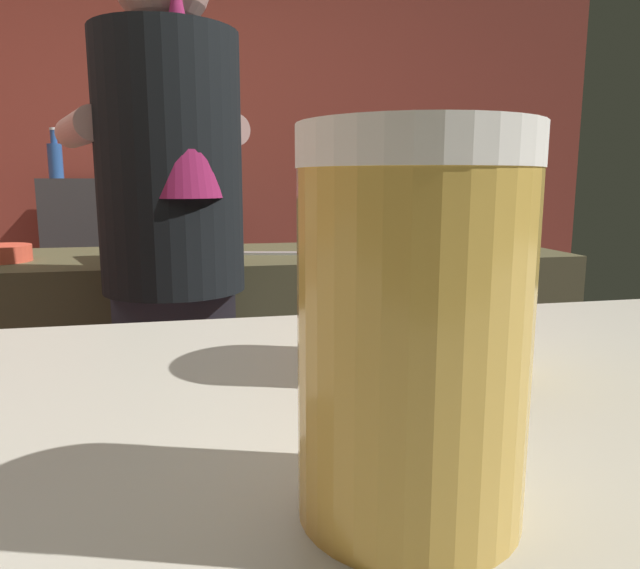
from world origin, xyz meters
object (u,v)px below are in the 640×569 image
mixing_bowl (0,253)px  pint_glass_far (412,328)px  knife_block (405,217)px  bottle_olive_oil (197,165)px  bottle_vinegar (183,159)px  bartender (174,250)px  pint_glass_near (456,259)px  bottle_hot_sauce (105,165)px  bottle_soy (55,159)px  chefs_knife (268,253)px

mixing_bowl → pint_glass_far: size_ratio=1.35×
knife_block → bottle_olive_oil: size_ratio=1.59×
bottle_olive_oil → bottle_vinegar: bottle_vinegar is taller
bartender → pint_glass_near: size_ratio=12.81×
pint_glass_near → bottle_hot_sauce: size_ratio=0.75×
pint_glass_far → bottle_olive_oil: bearing=90.9°
knife_block → pint_glass_near: size_ratio=2.13×
bartender → pint_glass_near: 1.18m
pint_glass_near → bottle_soy: bottle_soy is taller
bartender → knife_block: (0.79, 0.55, 0.04)m
knife_block → chefs_knife: 0.54m
bottle_soy → bottle_vinegar: 0.62m
bottle_hot_sauce → bottle_vinegar: 0.40m
knife_block → bartender: bearing=-145.2°
bottle_hot_sauce → bottle_vinegar: (0.38, 0.13, 0.03)m
knife_block → mixing_bowl: 1.31m
mixing_bowl → bottle_hot_sauce: bottle_hot_sauce is taller
pint_glass_near → bottle_soy: size_ratio=0.54×
bartender → mixing_bowl: bartender is taller
bartender → bottle_soy: bearing=1.1°
pint_glass_far → bottle_olive_oil: bottle_olive_oil is taller
bottle_olive_oil → bartender: bearing=-92.5°
mixing_bowl → bottle_olive_oil: 1.40m
mixing_bowl → pint_glass_far: 1.81m
knife_block → bottle_soy: (-1.41, 1.17, 0.23)m
mixing_bowl → bottle_vinegar: bearing=70.0°
knife_block → chefs_knife: size_ratio=1.19×
chefs_knife → pint_glass_far: size_ratio=1.88×
chefs_knife → pint_glass_near: size_ratio=1.79×
chefs_knife → bottle_vinegar: bearing=113.4°
pint_glass_far → bottle_hot_sauce: size_ratio=0.72×
knife_block → bottle_hot_sauce: bottle_hot_sauce is taller
pint_glass_far → knife_block: bearing=70.0°
mixing_bowl → chefs_knife: size_ratio=0.72×
mixing_bowl → bottle_vinegar: 1.53m
chefs_knife → bottle_olive_oil: bottle_olive_oil is taller
pint_glass_far → bottle_vinegar: bearing=92.2°
bartender → bottle_soy: 1.85m
bottle_olive_oil → chefs_knife: bearing=-80.5°
mixing_bowl → pint_glass_far: bearing=-69.5°
bottle_hot_sauce → bottle_soy: size_ratio=0.72×
bartender → bottle_olive_oil: bearing=-21.1°
pint_glass_near → bottle_olive_oil: bottle_olive_oil is taller
bottle_vinegar → knife_block: bearing=-57.8°
bottle_soy → bottle_vinegar: size_ratio=0.95×
mixing_bowl → chefs_knife: bearing=0.4°
pint_glass_near → bottle_soy: 2.99m
mixing_bowl → bottle_hot_sauce: bearing=84.2°
bottle_soy → bottle_vinegar: (0.62, 0.08, 0.01)m
pint_glass_near → bottle_vinegar: bearing=93.8°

